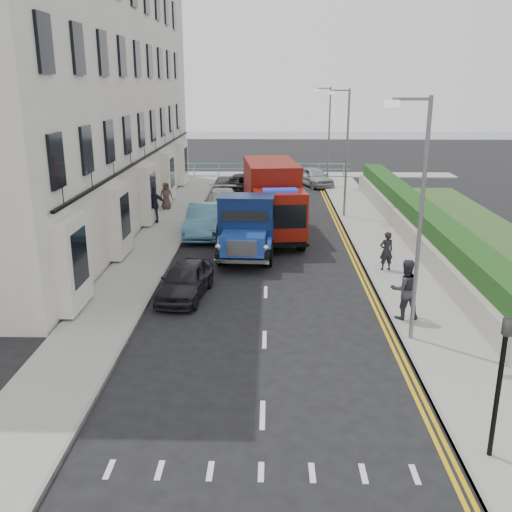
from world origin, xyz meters
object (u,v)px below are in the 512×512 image
(red_lorry, at_px, (272,198))
(parked_car_front, at_px, (185,280))
(lamp_mid, at_px, (345,146))
(pedestrian_east_near, at_px, (386,251))
(bedford_lorry, at_px, (247,230))
(lamp_far, at_px, (327,131))
(lamp_near, at_px, (417,209))

(red_lorry, distance_m, parked_car_front, 9.14)
(lamp_mid, bearing_deg, pedestrian_east_near, -86.50)
(bedford_lorry, bearing_deg, parked_car_front, -110.59)
(lamp_far, distance_m, pedestrian_east_near, 19.90)
(lamp_mid, xyz_separation_m, pedestrian_east_near, (0.59, -9.65, -3.09))
(bedford_lorry, height_order, pedestrian_east_near, bedford_lorry)
(lamp_near, xyz_separation_m, red_lorry, (-3.93, 12.00, -2.09))
(lamp_near, relative_size, lamp_mid, 1.00)
(lamp_far, bearing_deg, pedestrian_east_near, -88.28)
(parked_car_front, bearing_deg, lamp_mid, 67.90)
(lamp_mid, distance_m, lamp_far, 10.00)
(lamp_near, bearing_deg, parked_car_front, 153.55)
(parked_car_front, bearing_deg, lamp_near, -19.22)
(red_lorry, relative_size, parked_car_front, 1.92)
(bedford_lorry, relative_size, red_lorry, 0.84)
(lamp_far, xyz_separation_m, red_lorry, (-3.93, -14.00, -2.09))
(parked_car_front, bearing_deg, pedestrian_east_near, 27.80)
(parked_car_front, relative_size, pedestrian_east_near, 2.34)
(lamp_mid, height_order, red_lorry, lamp_mid)
(lamp_mid, height_order, lamp_far, same)
(bedford_lorry, distance_m, red_lorry, 4.10)
(lamp_mid, bearing_deg, red_lorry, -134.49)
(bedford_lorry, distance_m, parked_car_front, 5.07)
(lamp_near, xyz_separation_m, bedford_lorry, (-5.02, 8.10, -2.73))
(lamp_far, xyz_separation_m, pedestrian_east_near, (0.59, -19.65, -3.09))
(lamp_near, distance_m, pedestrian_east_near, 7.09)
(lamp_mid, relative_size, red_lorry, 0.99)
(lamp_near, xyz_separation_m, pedestrian_east_near, (0.59, 6.35, -3.09))
(lamp_far, bearing_deg, bedford_lorry, -105.68)
(lamp_mid, relative_size, parked_car_front, 1.90)
(lamp_far, relative_size, pedestrian_east_near, 4.46)
(lamp_near, bearing_deg, bedford_lorry, 121.79)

